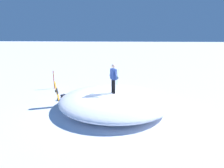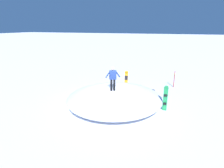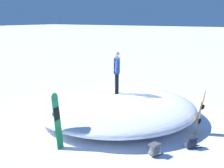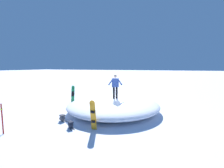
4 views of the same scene
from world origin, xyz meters
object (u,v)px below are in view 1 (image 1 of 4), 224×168
snowboard_secondary_upright (57,94)px  snowboard_primary_upright (117,80)px  backpack_far (63,97)px  trail_marker_pole (54,79)px  snowboarder_standing (113,77)px  backpack_near (78,93)px

snowboard_secondary_upright → snowboard_primary_upright: bearing=45.7°
backpack_far → snowboard_primary_upright: bearing=32.2°
snowboard_primary_upright → trail_marker_pole: 5.12m
trail_marker_pole → snowboard_secondary_upright: bearing=-65.0°
snowboard_secondary_upright → trail_marker_pole: 4.23m
snowboarder_standing → backpack_near: bearing=139.4°
trail_marker_pole → snowboarder_standing: bearing=-36.9°
snowboard_secondary_upright → backpack_near: bearing=75.5°
backpack_near → trail_marker_pole: bearing=147.7°
trail_marker_pole → snowboard_primary_upright: bearing=-4.8°
snowboard_secondary_upright → backpack_near: 2.48m
snowboarder_standing → snowboard_primary_upright: 3.58m
snowboard_secondary_upright → trail_marker_pole: snowboard_secondary_upright is taller
snowboard_primary_upright → backpack_far: (-3.43, -2.16, -0.71)m
snowboarder_standing → backpack_near: snowboarder_standing is taller
snowboard_secondary_upright → trail_marker_pole: bearing=115.0°
snowboarder_standing → backpack_near: size_ratio=3.10×
snowboarder_standing → trail_marker_pole: size_ratio=1.13×
snowboarder_standing → backpack_far: snowboarder_standing is taller
snowboard_secondary_upright → backpack_far: snowboard_secondary_upright is taller
backpack_near → backpack_far: 1.29m
backpack_near → trail_marker_pole: size_ratio=0.36×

